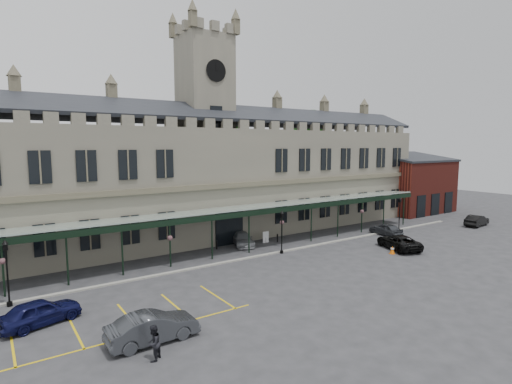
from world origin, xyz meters
TOP-DOWN VIEW (x-y plane):
  - ground at (0.00, 0.00)m, footprint 140.00×140.00m
  - station_building at (0.00, 15.91)m, footprint 60.00×10.36m
  - clock_tower at (0.00, 16.00)m, footprint 5.60×5.60m
  - canopy at (0.00, 7.46)m, footprint 50.00×4.10m
  - brick_annex at (34.00, 12.97)m, footprint 12.40×8.36m
  - kerb at (0.00, 5.50)m, footprint 60.00×0.40m
  - parking_markings at (-14.00, -1.50)m, footprint 16.00×6.00m
  - tree_behind_mid at (8.00, 25.00)m, footprint 6.00×6.00m
  - tree_behind_right at (24.00, 25.00)m, footprint 6.00×6.00m
  - lamp_post_left at (-19.82, 5.09)m, footprint 0.41×0.41m
  - lamp_post_mid at (2.43, 5.21)m, footprint 0.39×0.39m
  - lamp_post_right at (20.41, 5.22)m, footprint 0.39×0.39m
  - traffic_cone at (11.02, -0.90)m, footprint 0.49×0.49m
  - sign_board at (3.61, 9.46)m, footprint 0.70×0.11m
  - bollard_left at (-2.00, 10.00)m, footprint 0.16×0.16m
  - bollard_right at (4.81, 9.00)m, footprint 0.15×0.15m
  - car_left_a at (-18.49, 1.00)m, footprint 4.77×2.98m
  - car_left_b at (-13.81, -4.63)m, footprint 4.81×1.71m
  - car_taxi at (1.00, 10.00)m, footprint 3.28×4.95m
  - car_van at (13.00, -0.12)m, footprint 3.98×5.68m
  - car_right_a at (17.15, 4.63)m, footprint 1.91×4.16m
  - car_right_b at (31.00, 1.36)m, footprint 4.53×2.05m
  - person_b at (-14.44, -6.44)m, footprint 1.08×1.06m

SIDE VIEW (x-z plane):
  - ground at x=0.00m, z-range 0.00..0.00m
  - parking_markings at x=-14.00m, z-range -0.01..0.01m
  - kerb at x=0.00m, z-range 0.00..0.12m
  - traffic_cone at x=11.02m, z-range -0.01..0.77m
  - bollard_right at x=4.81m, z-range 0.00..0.86m
  - bollard_left at x=-2.00m, z-range 0.00..0.88m
  - sign_board at x=3.61m, z-range -0.01..1.19m
  - car_taxi at x=1.00m, z-range 0.00..1.33m
  - car_right_a at x=17.15m, z-range 0.00..1.38m
  - car_van at x=13.00m, z-range 0.00..1.44m
  - car_right_b at x=31.00m, z-range 0.00..1.44m
  - car_left_a at x=-18.49m, z-range 0.00..1.51m
  - car_left_b at x=-13.81m, z-range 0.00..1.58m
  - person_b at x=-14.44m, z-range 0.00..1.75m
  - canopy at x=0.00m, z-range 0.25..4.55m
  - lamp_post_right at x=20.41m, z-range 0.38..4.47m
  - lamp_post_mid at x=2.43m, z-range 0.39..4.53m
  - lamp_post_left at x=-19.82m, z-range 0.41..4.78m
  - brick_annex at x=34.00m, z-range -0.46..8.77m
  - station_building at x=0.00m, z-range -2.18..15.12m
  - tree_behind_mid at x=8.00m, z-range 4.81..20.81m
  - tree_behind_right at x=24.00m, z-range 4.81..20.81m
  - clock_tower at x=0.00m, z-range 0.71..25.51m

